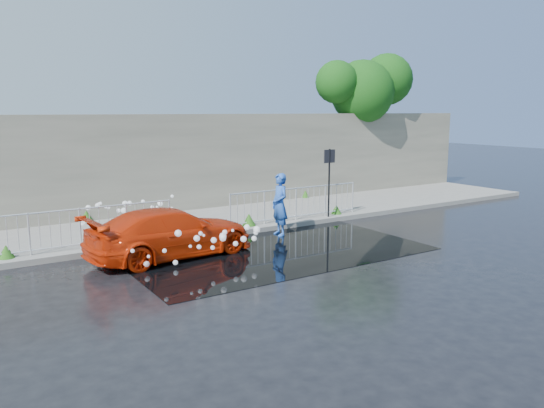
% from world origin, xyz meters
% --- Properties ---
extents(ground, '(90.00, 90.00, 0.00)m').
position_xyz_m(ground, '(0.00, 0.00, 0.00)').
color(ground, black).
rests_on(ground, ground).
extents(pavement, '(30.00, 4.00, 0.15)m').
position_xyz_m(pavement, '(0.00, 5.00, 0.07)').
color(pavement, slate).
rests_on(pavement, ground).
extents(curb, '(30.00, 0.25, 0.16)m').
position_xyz_m(curb, '(0.00, 3.00, 0.08)').
color(curb, slate).
rests_on(curb, ground).
extents(retaining_wall, '(30.00, 0.60, 3.50)m').
position_xyz_m(retaining_wall, '(0.00, 7.20, 1.90)').
color(retaining_wall, '#635F53').
rests_on(retaining_wall, pavement).
extents(puddle, '(8.00, 5.00, 0.01)m').
position_xyz_m(puddle, '(0.50, 1.00, 0.01)').
color(puddle, black).
rests_on(puddle, ground).
extents(sign_post, '(0.45, 0.06, 2.50)m').
position_xyz_m(sign_post, '(4.20, 3.10, 1.72)').
color(sign_post, black).
rests_on(sign_post, ground).
extents(tree, '(5.13, 2.88, 6.39)m').
position_xyz_m(tree, '(9.74, 7.41, 4.81)').
color(tree, '#332114').
rests_on(tree, ground).
extents(railing_left, '(5.05, 0.05, 1.10)m').
position_xyz_m(railing_left, '(-4.00, 3.35, 0.74)').
color(railing_left, silver).
rests_on(railing_left, pavement).
extents(railing_right, '(5.05, 0.05, 1.10)m').
position_xyz_m(railing_right, '(3.00, 3.35, 0.74)').
color(railing_right, silver).
rests_on(railing_right, pavement).
extents(weeds, '(12.17, 3.93, 0.39)m').
position_xyz_m(weeds, '(-0.14, 4.51, 0.32)').
color(weeds, '#205216').
rests_on(weeds, pavement).
extents(water_spray, '(3.66, 5.54, 1.16)m').
position_xyz_m(water_spray, '(-2.03, 2.57, 0.69)').
color(water_spray, white).
rests_on(water_spray, ground).
extents(red_car, '(4.60, 2.25, 1.29)m').
position_xyz_m(red_car, '(-2.08, 1.80, 0.64)').
color(red_car, red).
rests_on(red_car, ground).
extents(person, '(0.53, 0.74, 1.91)m').
position_xyz_m(person, '(1.63, 2.28, 0.96)').
color(person, blue).
rests_on(person, ground).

